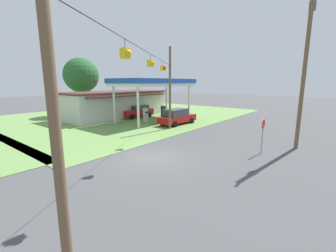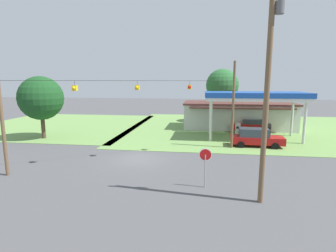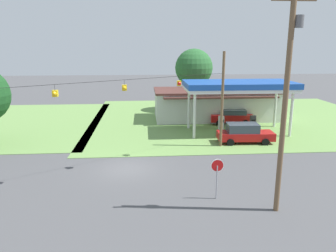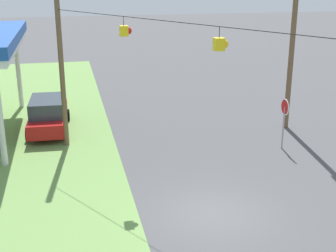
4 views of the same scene
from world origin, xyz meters
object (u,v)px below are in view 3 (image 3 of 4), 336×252
object	(u,v)px
car_at_pumps_rear	(232,116)
stop_sign_roadside	(217,170)
fuel_pump_near	(221,125)
car_at_pumps_front	(244,133)
utility_pole_main	(287,93)
gas_station_canopy	(239,87)
fuel_pump_far	(253,124)
tree_behind_station	(194,68)
gas_station_store	(215,104)

from	to	relation	value
car_at_pumps_rear	stop_sign_roadside	xyz separation A→B (m)	(-5.98, -18.85, 0.90)
fuel_pump_near	car_at_pumps_rear	size ratio (longest dim) A/B	0.36
car_at_pumps_front	utility_pole_main	xyz separation A→B (m)	(-2.07, -12.83, 5.62)
utility_pole_main	car_at_pumps_front	bearing A→B (deg)	80.85
gas_station_canopy	fuel_pump_far	bearing A→B (deg)	-0.05
fuel_pump_far	utility_pole_main	size ratio (longest dim) A/B	0.15
car_at_pumps_rear	stop_sign_roadside	world-z (taller)	stop_sign_roadside
tree_behind_station	gas_station_canopy	bearing A→B (deg)	-77.06
fuel_pump_near	utility_pole_main	xyz separation A→B (m)	(-0.76, -16.67, 5.72)
utility_pole_main	tree_behind_station	xyz separation A→B (m)	(-0.36, 28.88, -0.64)
gas_station_store	utility_pole_main	size ratio (longest dim) A/B	1.26
gas_station_store	utility_pole_main	world-z (taller)	utility_pole_main
stop_sign_roadside	car_at_pumps_front	bearing A→B (deg)	-114.58
gas_station_store	gas_station_canopy	bearing A→B (deg)	-82.54
fuel_pump_far	tree_behind_station	xyz separation A→B (m)	(-4.49, 12.21, 5.08)
gas_station_store	fuel_pump_near	size ratio (longest dim) A/B	8.39
fuel_pump_far	utility_pole_main	xyz separation A→B (m)	(-4.13, -16.67, 5.72)
car_at_pumps_rear	tree_behind_station	size ratio (longest dim) A/B	0.58
gas_station_store	stop_sign_roadside	bearing A→B (deg)	-101.86
tree_behind_station	utility_pole_main	bearing A→B (deg)	-89.28
gas_station_canopy	tree_behind_station	bearing A→B (deg)	102.94
fuel_pump_near	tree_behind_station	distance (m)	13.27
gas_station_canopy	gas_station_store	xyz separation A→B (m)	(-0.90, 6.86, -3.00)
gas_station_canopy	car_at_pumps_rear	world-z (taller)	gas_station_canopy
fuel_pump_near	car_at_pumps_front	xyz separation A→B (m)	(1.31, -3.83, 0.10)
fuel_pump_far	tree_behind_station	world-z (taller)	tree_behind_station
car_at_pumps_front	fuel_pump_far	bearing A→B (deg)	64.00
car_at_pumps_rear	utility_pole_main	size ratio (longest dim) A/B	0.42
fuel_pump_far	car_at_pumps_rear	world-z (taller)	fuel_pump_far
fuel_pump_far	car_at_pumps_rear	size ratio (longest dim) A/B	0.36
gas_station_canopy	fuel_pump_near	world-z (taller)	gas_station_canopy
car_at_pumps_front	stop_sign_roadside	xyz separation A→B (m)	(-5.12, -11.18, 0.86)
stop_sign_roadside	tree_behind_station	size ratio (longest dim) A/B	0.29
fuel_pump_near	fuel_pump_far	size ratio (longest dim) A/B	1.00
car_at_pumps_front	car_at_pumps_rear	distance (m)	7.72
fuel_pump_far	utility_pole_main	bearing A→B (deg)	-103.92
car_at_pumps_front	stop_sign_roadside	world-z (taller)	stop_sign_roadside
gas_station_store	fuel_pump_near	world-z (taller)	gas_station_store
fuel_pump_far	car_at_pumps_front	world-z (taller)	car_at_pumps_front
fuel_pump_near	car_at_pumps_front	size ratio (longest dim) A/B	0.34
gas_station_canopy	gas_station_store	distance (m)	7.54
fuel_pump_near	utility_pole_main	world-z (taller)	utility_pole_main
utility_pole_main	tree_behind_station	size ratio (longest dim) A/B	1.39
car_at_pumps_front	utility_pole_main	size ratio (longest dim) A/B	0.44
fuel_pump_near	stop_sign_roadside	size ratio (longest dim) A/B	0.71
gas_station_canopy	fuel_pump_far	world-z (taller)	gas_station_canopy
car_at_pumps_rear	stop_sign_roadside	bearing A→B (deg)	78.02
gas_station_store	tree_behind_station	size ratio (longest dim) A/B	1.76
gas_station_canopy	fuel_pump_near	distance (m)	4.33
utility_pole_main	gas_station_canopy	bearing A→B (deg)	81.66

